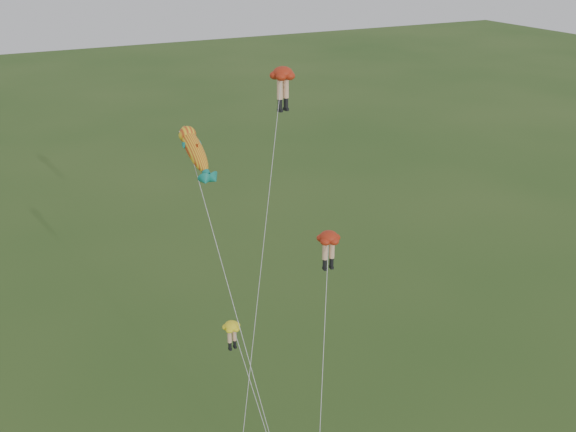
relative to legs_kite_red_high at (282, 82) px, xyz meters
name	(u,v)px	position (x,y,z in m)	size (l,w,h in m)	color
legs_kite_red_high	(282,82)	(0.00, 0.00, 0.00)	(8.59, 10.87, 20.10)	#B02912
legs_kite_red_mid	(329,245)	(-0.67, -6.92, -7.25)	(4.21, 6.16, 12.72)	#B02912
legs_kite_yellow	(234,336)	(-6.28, -7.17, -11.12)	(1.58, 5.85, 8.85)	yellow
fish_kite	(195,152)	(-7.03, -4.87, -1.76)	(2.55, 7.86, 18.78)	yellow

